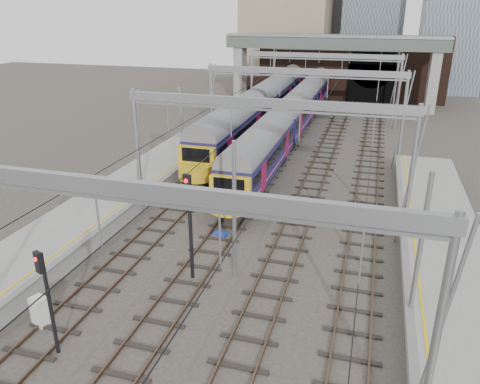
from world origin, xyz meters
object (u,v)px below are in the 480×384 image
(train_main, at_px, (306,100))
(signal_near_centre, at_px, (190,215))
(train_second, at_px, (271,98))
(signal_near_left, at_px, (46,290))
(relay_cabinet, at_px, (40,311))

(train_main, height_order, signal_near_centre, signal_near_centre)
(train_second, bearing_deg, signal_near_centre, -83.55)
(signal_near_centre, bearing_deg, signal_near_left, -98.10)
(train_main, distance_m, signal_near_centre, 36.65)
(train_second, bearing_deg, signal_near_left, -88.65)
(signal_near_left, bearing_deg, relay_cabinet, 165.69)
(signal_near_centre, bearing_deg, relay_cabinet, -116.13)
(signal_near_centre, height_order, relay_cabinet, signal_near_centre)
(train_second, distance_m, relay_cabinet, 40.99)
(train_main, bearing_deg, signal_near_centre, -89.93)
(relay_cabinet, bearing_deg, signal_near_centre, 64.72)
(train_main, relative_size, signal_near_centre, 10.96)
(train_main, height_order, relay_cabinet, train_main)
(signal_near_left, xyz_separation_m, relay_cabinet, (-1.77, 1.39, -2.25))
(signal_near_left, relative_size, signal_near_centre, 0.82)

